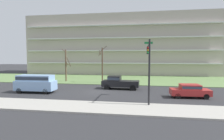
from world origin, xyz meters
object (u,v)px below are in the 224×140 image
pickup_black_near_left (119,82)px  sedan_red_center_right (190,90)px  van_blue_center_left (36,82)px  tree_left (102,64)px  tree_far_left (66,65)px  traffic_signal_mast (149,60)px

pickup_black_near_left → sedan_red_center_right: 9.97m
van_blue_center_left → sedan_red_center_right: (19.49, -0.00, -0.52)m
tree_left → van_blue_center_left: 12.54m
pickup_black_near_left → van_blue_center_left: 11.53m
pickup_black_near_left → tree_left: bearing=-54.0°
tree_far_left → traffic_signal_mast: size_ratio=0.96×
tree_left → traffic_signal_mast: 15.29m
traffic_signal_mast → tree_left: bearing=120.6°
tree_left → van_blue_center_left: bearing=-123.6°
tree_far_left → van_blue_center_left: (0.39, -11.11, -1.81)m
tree_far_left → sedan_red_center_right: bearing=-29.2°
tree_far_left → van_blue_center_left: 11.27m
sedan_red_center_right → tree_far_left: bearing=148.0°
van_blue_center_left → tree_left: bearing=55.1°
tree_far_left → sedan_red_center_right: tree_far_left is taller
tree_far_left → tree_left: size_ratio=0.92×
tree_left → traffic_signal_mast: tree_left is taller
van_blue_center_left → traffic_signal_mast: traffic_signal_mast is taller
van_blue_center_left → pickup_black_near_left: bearing=21.7°
traffic_signal_mast → pickup_black_near_left: bearing=118.7°
tree_left → traffic_signal_mast: size_ratio=1.05×
van_blue_center_left → tree_far_left: bearing=90.7°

